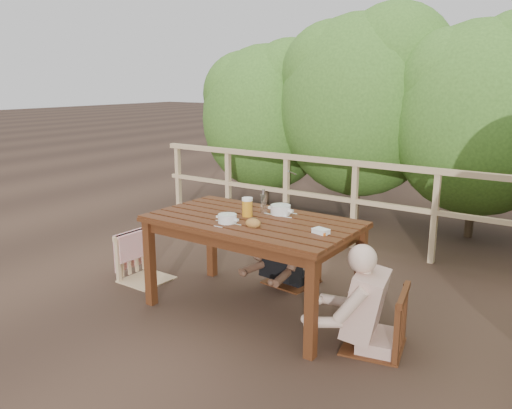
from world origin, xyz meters
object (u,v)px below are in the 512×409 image
Objects in this scene: bread_roll at (253,223)px; bottle at (263,202)px; soup_far at (281,210)px; soup_near at (227,219)px; chair_right at (376,291)px; butter_tub at (321,232)px; table at (253,266)px; chair_far at (292,239)px; tumbler at (253,223)px; woman at (293,225)px; chair_left at (144,238)px; beer_glass at (247,208)px; diner_right at (382,266)px.

bottle reaches higher than bread_roll.
soup_far is 2.21× the size of bread_roll.
soup_near is 0.23m from bread_roll.
soup_far is at bearing -117.22° from chair_right.
chair_right is at bearing 16.90° from butter_tub.
soup_far is (0.11, 0.25, 0.44)m from table.
butter_tub is at bearing -4.40° from table.
chair_far is at bearing 100.56° from bread_roll.
chair_right is 11.95× the size of tumbler.
woman is at bearing 107.15° from soup_far.
tumbler is at bearing 106.51° from woman.
soup_near is 1.13× the size of bottle.
table is 1.21m from chair_left.
bread_roll is 0.30m from beer_glass.
table is 6.72× the size of soup_near.
table is at bearing -113.25° from soup_far.
chair_far is 0.14m from woman.
butter_tub is at bearing -6.81° from beer_glass.
chair_right is (1.08, -0.02, 0.05)m from table.
table is 0.77m from butter_tub.
bread_roll is (0.13, -0.17, 0.43)m from table.
table is at bearing -83.09° from bottle.
soup_near is at bearing -154.74° from butter_tub.
chair_right is 1.34m from woman.
tumbler is (0.15, -0.85, 0.38)m from chair_far.
soup_near is at bearing -114.41° from table.
bread_roll is at bearing -87.30° from soup_far.
tumbler is at bearing 12.61° from soup_near.
beer_glass reaches higher than chair_right.
table is 1.47× the size of woman.
beer_glass is at bearing 134.32° from bread_roll.
beer_glass reaches higher than tumbler.
soup_far is 0.29m from beer_glass.
butter_tub is at bearing -19.96° from bottle.
butter_tub is (-0.44, -0.03, 0.36)m from chair_right.
bread_roll is (1.34, -0.12, 0.39)m from chair_left.
soup_near is 0.41m from bottle.
bread_roll is (-0.98, -0.15, 0.18)m from diner_right.
soup_near is 0.76m from butter_tub.
soup_far is 1.28× the size of bottle.
diner_right reaches higher than beer_glass.
chair_left is 1.40m from bread_roll.
beer_glass is at bearing 134.66° from tumbler.
chair_left is 1.19m from soup_near.
bread_roll is (0.16, -0.86, 0.38)m from chair_far.
butter_tub reaches higher than table.
chair_right reaches higher than butter_tub.
butter_tub is at bearing 82.01° from diner_right.
chair_left is at bearing 172.33° from soup_near.
chair_far is 3.49× the size of soup_near.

